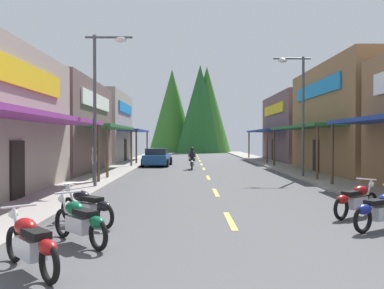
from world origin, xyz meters
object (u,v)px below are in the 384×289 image
object	(u,v)px
streetlamp_left	(101,90)
parked_car_curbside	(157,157)
motorcycle_parked_left_1	(80,221)
motorcycle_parked_right_2	(382,209)
pedestrian_by_shop	(94,162)
rider_cruising_lead	(192,160)
motorcycle_parked_left_0	(31,243)
streetlamp_right	(298,100)
motorcycle_parked_left_2	(87,206)
motorcycle_parked_right_3	(356,199)

from	to	relation	value
streetlamp_left	parked_car_curbside	size ratio (longest dim) A/B	1.52
motorcycle_parked_left_1	parked_car_curbside	world-z (taller)	parked_car_curbside
streetlamp_left	motorcycle_parked_right_2	world-z (taller)	streetlamp_left
pedestrian_by_shop	streetlamp_left	bearing A→B (deg)	86.18
motorcycle_parked_right_2	rider_cruising_lead	world-z (taller)	rider_cruising_lead
parked_car_curbside	rider_cruising_lead	bearing A→B (deg)	-140.53
parked_car_curbside	motorcycle_parked_left_0	bearing A→B (deg)	-177.41
pedestrian_by_shop	rider_cruising_lead	bearing A→B (deg)	-142.48
motorcycle_parked_right_2	motorcycle_parked_left_1	distance (m)	6.97
streetlamp_left	parked_car_curbside	distance (m)	15.28
streetlamp_right	motorcycle_parked_left_1	world-z (taller)	streetlamp_right
motorcycle_parked_right_2	pedestrian_by_shop	world-z (taller)	pedestrian_by_shop
rider_cruising_lead	motorcycle_parked_left_2	bearing A→B (deg)	172.06
motorcycle_parked_left_0	pedestrian_by_shop	bearing A→B (deg)	-32.97
motorcycle_parked_right_3	rider_cruising_lead	world-z (taller)	rider_cruising_lead
motorcycle_parked_right_2	parked_car_curbside	xyz separation A→B (m)	(-7.06, 22.99, 0.20)
motorcycle_parked_left_1	pedestrian_by_shop	size ratio (longest dim) A/B	0.91
streetlamp_right	pedestrian_by_shop	world-z (taller)	streetlamp_right
motorcycle_parked_right_3	motorcycle_parked_left_2	distance (m)	7.28
rider_cruising_lead	pedestrian_by_shop	size ratio (longest dim) A/B	1.19
motorcycle_parked_right_3	motorcycle_parked_left_0	xyz separation A→B (m)	(-7.21, -4.74, 0.00)
motorcycle_parked_right_2	motorcycle_parked_left_0	size ratio (longest dim) A/B	1.11
motorcycle_parked_left_1	motorcycle_parked_right_3	bearing A→B (deg)	-109.91
motorcycle_parked_left_2	rider_cruising_lead	distance (m)	18.98
motorcycle_parked_right_2	motorcycle_parked_right_3	xyz separation A→B (m)	(0.04, 1.61, 0.00)
motorcycle_parked_left_1	rider_cruising_lead	world-z (taller)	rider_cruising_lead
motorcycle_parked_right_2	pedestrian_by_shop	distance (m)	13.49
streetlamp_right	rider_cruising_lead	bearing A→B (deg)	130.97
streetlamp_left	motorcycle_parked_right_2	xyz separation A→B (m)	(8.37, -8.19, -3.79)
motorcycle_parked_left_0	motorcycle_parked_left_2	distance (m)	3.71
motorcycle_parked_right_3	motorcycle_parked_left_1	bearing A→B (deg)	165.50
streetlamp_left	rider_cruising_lead	world-z (taller)	streetlamp_left
streetlamp_left	motorcycle_parked_right_3	distance (m)	11.33
streetlamp_right	motorcycle_parked_left_0	xyz separation A→B (m)	(-8.52, -15.91, -3.78)
motorcycle_parked_left_1	rider_cruising_lead	size ratio (longest dim) A/B	0.77
motorcycle_parked_right_2	motorcycle_parked_right_3	bearing A→B (deg)	56.45
streetlamp_right	motorcycle_parked_left_1	distance (m)	16.71
rider_cruising_lead	pedestrian_by_shop	xyz separation A→B (m)	(-4.73, -9.39, 0.40)
streetlamp_right	motorcycle_parked_right_3	xyz separation A→B (m)	(-1.31, -11.16, -3.78)
streetlamp_right	motorcycle_parked_right_3	distance (m)	11.86
motorcycle_parked_right_3	parked_car_curbside	distance (m)	22.52
streetlamp_left	rider_cruising_lead	distance (m)	12.40
streetlamp_left	parked_car_curbside	world-z (taller)	streetlamp_left
streetlamp_left	parked_car_curbside	xyz separation A→B (m)	(1.31, 14.80, -3.59)
rider_cruising_lead	pedestrian_by_shop	world-z (taller)	pedestrian_by_shop
motorcycle_parked_left_2	rider_cruising_lead	bearing A→B (deg)	-58.15
pedestrian_by_shop	motorcycle_parked_left_2	bearing A→B (deg)	75.82
rider_cruising_lead	parked_car_curbside	xyz separation A→B (m)	(-2.70, 3.63, 0.03)
motorcycle_parked_left_1	motorcycle_parked_left_2	world-z (taller)	same
motorcycle_parked_right_3	motorcycle_parked_left_2	bearing A→B (deg)	150.84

